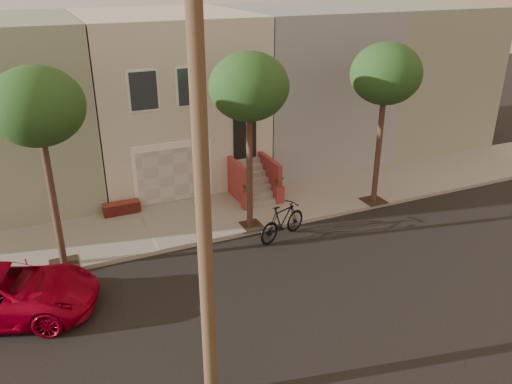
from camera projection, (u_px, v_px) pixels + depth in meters
name	position (u px, v px, depth m)	size (l,w,h in m)	color
ground	(271.00, 292.00, 15.31)	(90.00, 90.00, 0.00)	black
sidewalk	(211.00, 217.00, 19.76)	(40.00, 3.70, 0.15)	gray
house_row	(165.00, 94.00, 23.21)	(33.10, 11.70, 7.00)	beige
tree_left	(37.00, 108.00, 14.42)	(2.70, 2.57, 6.30)	#2D2116
tree_mid	(249.00, 88.00, 16.84)	(2.70, 2.57, 6.30)	#2D2116
tree_right	(386.00, 75.00, 18.89)	(2.70, 2.57, 6.30)	#2D2116
pickup_truck	(2.00, 293.00, 14.02)	(2.36, 5.11, 1.42)	#A5011C
motorcycle	(283.00, 221.00, 18.11)	(0.63, 2.21, 1.33)	black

